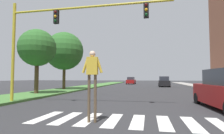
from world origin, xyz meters
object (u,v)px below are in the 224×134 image
at_px(tree_mid, 37,48).
at_px(sedan_distant, 131,81).
at_px(sedan_midblock, 164,82).
at_px(pedestrian_performer, 92,74).
at_px(tree_far, 64,51).
at_px(traffic_light_gantry, 56,29).

distance_m(tree_mid, sedan_distant, 29.53).
bearing_deg(tree_mid, sedan_midblock, 54.91).
bearing_deg(tree_mid, pedestrian_performer, -46.94).
bearing_deg(sedan_midblock, pedestrian_performer, -99.77).
relative_size(tree_mid, pedestrian_performer, 2.32).
xyz_separation_m(tree_far, traffic_light_gantry, (4.97, -11.14, -0.45)).
relative_size(pedestrian_performer, sedan_distant, 0.56).
bearing_deg(tree_mid, sedan_distant, 78.73).
relative_size(traffic_light_gantry, pedestrian_performer, 3.82).
relative_size(sedan_midblock, sedan_distant, 0.97).
xyz_separation_m(traffic_light_gantry, sedan_distant, (1.13, 33.78, -3.60)).
bearing_deg(sedan_midblock, tree_mid, -125.09).
xyz_separation_m(tree_far, pedestrian_performer, (8.30, -14.61, -3.17)).
xyz_separation_m(tree_mid, sedan_distant, (5.73, 28.76, -3.44)).
height_order(tree_far, sedan_midblock, tree_far).
height_order(traffic_light_gantry, pedestrian_performer, traffic_light_gantry).
bearing_deg(sedan_distant, traffic_light_gantry, -91.92).
relative_size(tree_mid, sedan_midblock, 1.32).
xyz_separation_m(tree_mid, sedan_midblock, (12.44, 17.70, -3.42)).
distance_m(tree_mid, sedan_midblock, 21.90).
distance_m(tree_far, traffic_light_gantry, 12.21).
relative_size(tree_far, sedan_midblock, 1.62).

